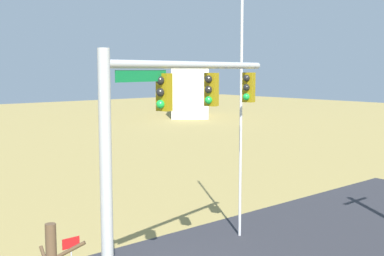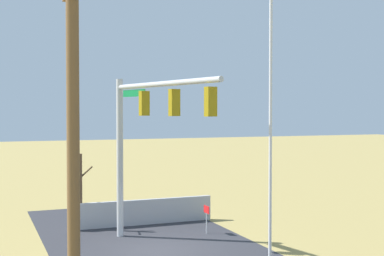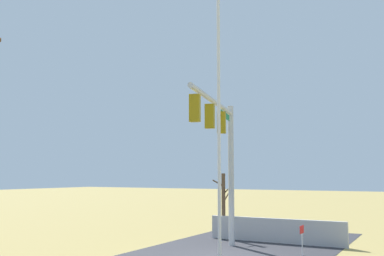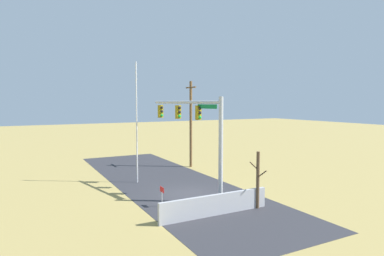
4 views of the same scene
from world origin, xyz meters
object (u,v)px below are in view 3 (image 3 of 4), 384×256
Objects in this scene: bare_tree at (224,204)px; open_sign at (302,233)px; signal_mast at (222,142)px; flagpole at (219,128)px.

open_sign is at bearing -120.61° from bare_tree.
open_sign is (1.13, -3.12, -3.85)m from signal_mast.
flagpole is 2.77× the size of bare_tree.
signal_mast is at bearing -155.97° from bare_tree.
flagpole is 7.73× the size of open_sign.
flagpole reaches higher than signal_mast.
flagpole is at bearing -155.64° from signal_mast.
flagpole reaches higher than bare_tree.
signal_mast reaches higher than open_sign.
flagpole reaches higher than open_sign.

